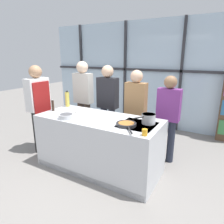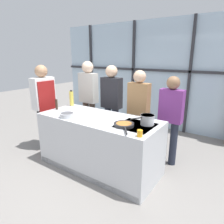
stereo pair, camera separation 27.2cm
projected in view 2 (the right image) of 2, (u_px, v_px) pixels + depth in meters
The scene contains 15 objects.
ground_plane at pixel (99, 167), 3.56m from camera, with size 18.00×18.00×0.00m, color gray.
back_window_wall at pixel (160, 75), 5.23m from camera, with size 6.40×0.10×2.80m.
demo_island at pixel (99, 143), 3.43m from camera, with size 2.08×0.88×0.93m.
chef at pixel (44, 103), 4.06m from camera, with size 0.24×0.46×1.74m.
spectator_far_left at pixel (89, 96), 4.45m from camera, with size 0.42×0.25×1.80m.
spectator_center_left at pixel (111, 102), 4.12m from camera, with size 0.43×0.24×1.73m.
spectator_center_right at pixel (138, 108), 3.79m from camera, with size 0.40×0.23×1.66m.
spectator_far_right at pixel (171, 116), 3.46m from camera, with size 0.40×0.22×1.59m.
frying_pan at pixel (124, 125), 2.88m from camera, with size 0.38×0.46×0.04m.
saucepan at pixel (147, 120), 2.93m from camera, with size 0.26×0.35×0.15m.
white_plate at pixel (84, 111), 3.67m from camera, with size 0.26×0.26×0.01m, color white.
mixing_bowl at pixel (67, 115), 3.30m from camera, with size 0.25×0.25×0.07m.
oil_bottle at pixel (72, 98), 4.03m from camera, with size 0.08×0.08×0.31m.
pepper_grinder at pixel (57, 104), 3.75m from camera, with size 0.04×0.04×0.22m.
juice_glass_near at pixel (140, 133), 2.51m from camera, with size 0.07×0.07×0.09m, color orange.
Camera 2 is at (1.98, -2.46, 1.92)m, focal length 32.00 mm.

